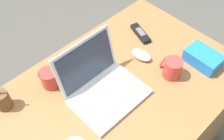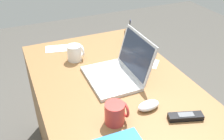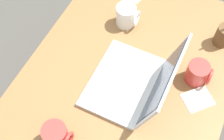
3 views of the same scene
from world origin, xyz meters
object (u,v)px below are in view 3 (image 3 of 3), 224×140
Objects in this scene: coffee_mug_tall at (127,16)px; coffee_mug_white at (57,136)px; coffee_mug_spare at (198,73)px; pen_holder at (224,35)px; laptop at (134,82)px.

coffee_mug_white is at bearing 0.38° from coffee_mug_tall.
pen_holder is at bearing 169.43° from coffee_mug_spare.
pen_holder is at bearing 100.78° from coffee_mug_tall.
coffee_mug_spare is 0.23m from pen_holder.
laptop is 0.45m from pen_holder.
coffee_mug_white is 0.80m from pen_holder.
pen_holder reaches higher than coffee_mug_white.
coffee_mug_tall is at bearing -150.66° from laptop.
laptop is at bearing -55.15° from coffee_mug_spare.
coffee_mug_white reaches higher than coffee_mug_tall.
coffee_mug_tall is (-0.60, -0.00, -0.00)m from coffee_mug_white.
pen_holder is at bearing 145.78° from laptop.
coffee_mug_tall is at bearing -179.62° from coffee_mug_white.
coffee_mug_white is 0.59m from coffee_mug_spare.
laptop is 0.33m from coffee_mug_tall.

